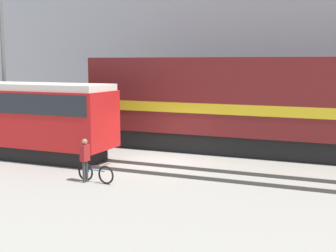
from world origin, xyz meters
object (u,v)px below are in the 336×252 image
streetcar (23,115)px  bicycle (96,173)px  person (85,156)px  freight_locomotive (276,104)px  utility_pole_left (4,70)px

streetcar → bicycle: size_ratio=5.40×
streetcar → person: (5.29, -2.81, -1.03)m
streetcar → bicycle: streetcar is taller
streetcar → person: streetcar is taller
bicycle → person: 0.78m
freight_locomotive → utility_pole_left: utility_pole_left is taller
bicycle → person: bearing=-165.3°
streetcar → utility_pole_left: (-3.52, 2.67, 2.10)m
freight_locomotive → streetcar: size_ratio=2.10×
freight_locomotive → utility_pole_left: bearing=-169.6°
streetcar → utility_pole_left: utility_pole_left is taller
person → streetcar: bearing=152.1°
streetcar → utility_pole_left: size_ratio=1.10×
freight_locomotive → person: freight_locomotive is taller
person → utility_pole_left: utility_pole_left is taller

